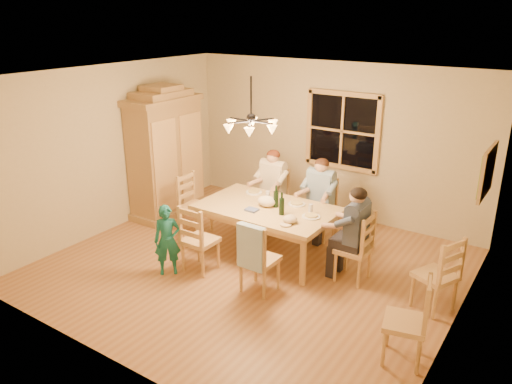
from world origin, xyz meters
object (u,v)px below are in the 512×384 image
Objects in this scene: chandelier at (251,125)px; armoire at (166,157)px; chair_near_right at (260,270)px; wine_bottle_b at (282,204)px; chair_near_left at (201,250)px; chair_end_right at (353,259)px; wine_bottle_a at (276,196)px; chair_far_left at (272,209)px; chair_spare_back at (434,287)px; child at (167,240)px; chair_far_right at (319,220)px; chair_end_left at (196,215)px; adult_plaid_man at (320,189)px; adult_slate_man at (355,223)px; chair_spare_front at (403,335)px; dining_table at (267,213)px; adult_woman at (273,179)px.

chandelier is 0.33× the size of armoire.
wine_bottle_b reaches higher than chair_near_right.
chair_near_left is 1.00× the size of chair_end_right.
chair_near_right is 3.00× the size of wine_bottle_a.
chair_far_left is at bearing 63.43° from chair_end_right.
chair_near_left is 2.11m from chair_end_right.
chair_far_left and chair_end_right have the same top height.
child is at bearing 133.39° from chair_spare_back.
chair_far_right is at bearing 11.05° from armoire.
adult_plaid_man is at bearing 117.98° from chair_end_left.
chair_end_left is at bearing 161.11° from chandelier.
adult_slate_man is at bearing 6.75° from wine_bottle_b.
wine_bottle_b reaches higher than chair_spare_front.
chair_near_right is 1.40m from adult_slate_man.
chair_near_left is 1.00× the size of chair_near_right.
chandelier reaches higher than dining_table.
child is (-0.87, -0.78, -1.57)m from chandelier.
chair_near_right is at bearing 117.90° from adult_woman.
adult_plaid_man is at bearing 46.64° from chair_end_right.
chair_far_right and chair_near_right have the same top height.
chair_far_right is at bearing 17.11° from child.
chair_end_left is at bearing 27.98° from chair_far_right.
wine_bottle_a is (0.60, -0.88, 0.62)m from chair_far_left.
chair_end_right is 1.00× the size of chair_spare_back.
chair_near_right is at bearing 136.73° from chair_spare_back.
chair_far_right is at bearing 71.84° from wine_bottle_a.
adult_woman reaches higher than chair_spare_back.
wine_bottle_b is at bearing -11.24° from armoire.
chair_near_left is 3.03m from chair_spare_front.
chandelier is 0.78× the size of chair_near_right.
chair_near_left reaches higher than dining_table.
child is at bearing 61.55° from chair_far_right.
chair_near_right is (0.99, -1.89, 0.00)m from chair_far_left.
child reaches higher than chair_spare_front.
chair_end_left is 1.00× the size of chair_end_right.
chair_spare_back is (3.00, -1.07, -0.54)m from adult_woman.
chair_end_left is at bearing -21.83° from armoire.
chair_end_right is 1.13× the size of adult_slate_man.
chandelier is 3.05m from chair_spare_back.
chair_near_left is at bearing 129.63° from chair_spare_back.
chair_spare_front is (2.01, -0.34, 0.00)m from chair_near_right.
dining_table is 1.08m from chair_far_right.
adult_woman is 0.88× the size of chair_spare_back.
armoire is 2.32× the size of chair_near_right.
chandelier reaches higher than wine_bottle_a.
child is at bearing -47.05° from armoire.
dining_table is 2.03× the size of chair_spare_back.
chair_far_left is 1.00× the size of chair_spare_front.
adult_plaid_man is 2.42m from chair_spare_back.
chair_end_left is at bearing 58.55° from chair_spare_front.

